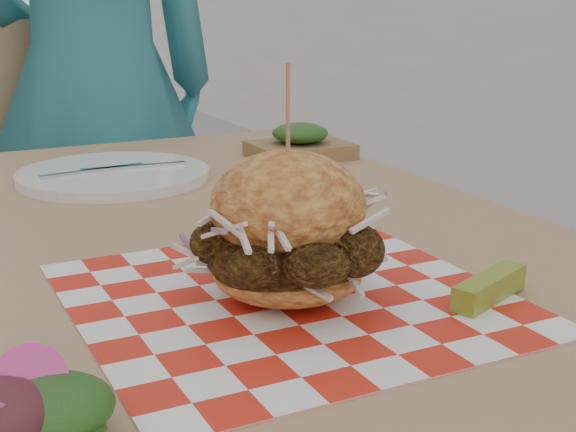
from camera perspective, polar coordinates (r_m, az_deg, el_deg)
name	(u,v)px	position (r m, az deg, el deg)	size (l,w,h in m)	color
diner	(93,85)	(1.77, -13.69, 9.01)	(0.59, 0.39, 1.63)	teal
patio_table	(194,309)	(0.89, -6.70, -6.56)	(0.80, 1.20, 0.75)	tan
patio_chair	(40,213)	(1.78, -17.22, 0.21)	(0.47, 0.48, 0.95)	tan
paper_liner	(288,297)	(0.70, 0.00, -5.80)	(0.36, 0.36, 0.00)	red
sandwich	(288,235)	(0.69, 0.00, -1.38)	(0.18, 0.18, 0.20)	#EC9C42
pickle_spear	(489,288)	(0.71, 14.14, -4.95)	(0.10, 0.02, 0.02)	olive
side_salad	(14,429)	(0.51, -18.91, -14.15)	(0.13, 0.14, 0.05)	#3F1419
place_setting	(114,175)	(1.16, -12.30, 2.88)	(0.27, 0.27, 0.02)	white
kraft_tray	(300,144)	(1.29, 0.86, 5.16)	(0.15, 0.12, 0.06)	olive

